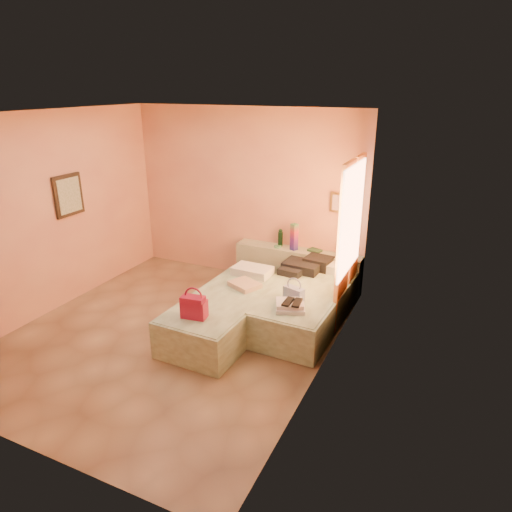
{
  "coord_description": "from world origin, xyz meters",
  "views": [
    {
      "loc": [
        3.22,
        -4.34,
        3.12
      ],
      "look_at": [
        0.82,
        0.85,
        0.95
      ],
      "focal_mm": 32.0,
      "sensor_mm": 36.0,
      "label": 1
    }
  ],
  "objects": [
    {
      "name": "water_bottle",
      "position": [
        0.66,
        2.13,
        0.79
      ],
      "size": [
        0.1,
        0.1,
        0.27
      ],
      "primitive_type": "cylinder",
      "rotation": [
        0.0,
        0.0,
        0.33
      ],
      "color": "#143921",
      "rests_on": "headboard_ledge"
    },
    {
      "name": "towel_stack",
      "position": [
        1.5,
        0.4,
        0.55
      ],
      "size": [
        0.44,
        0.41,
        0.1
      ],
      "primitive_type": "cube",
      "rotation": [
        0.0,
        0.0,
        0.38
      ],
      "color": "silver",
      "rests_on": "bed_right"
    },
    {
      "name": "bed_right",
      "position": [
        1.5,
        1.05,
        0.25
      ],
      "size": [
        0.96,
        2.03,
        0.5
      ],
      "primitive_type": "cube",
      "rotation": [
        0.0,
        0.0,
        -0.03
      ],
      "color": "#C2E4B8",
      "rests_on": "ground"
    },
    {
      "name": "headboard_ledge",
      "position": [
        0.98,
        2.1,
        0.33
      ],
      "size": [
        2.05,
        0.3,
        0.65
      ],
      "primitive_type": "cube",
      "color": "#ABB897",
      "rests_on": "ground"
    },
    {
      "name": "sandal_pair",
      "position": [
        1.52,
        0.39,
        0.61
      ],
      "size": [
        0.19,
        0.25,
        0.03
      ],
      "primitive_type": "cube",
      "rotation": [
        0.0,
        0.0,
        0.02
      ],
      "color": "black",
      "rests_on": "towel_stack"
    },
    {
      "name": "flower_vase",
      "position": [
        1.71,
        2.05,
        0.77
      ],
      "size": [
        0.21,
        0.21,
        0.24
      ],
      "primitive_type": "cube",
      "rotation": [
        0.0,
        0.0,
        -0.19
      ],
      "color": "silver",
      "rests_on": "headboard_ledge"
    },
    {
      "name": "blue_handbag",
      "position": [
        1.44,
        0.68,
        0.59
      ],
      "size": [
        0.29,
        0.19,
        0.17
      ],
      "primitive_type": "cube",
      "rotation": [
        0.0,
        0.0,
        -0.29
      ],
      "color": "#3B518E",
      "rests_on": "bed_right"
    },
    {
      "name": "rainbow_box",
      "position": [
        0.92,
        2.07,
        0.86
      ],
      "size": [
        0.13,
        0.13,
        0.43
      ],
      "primitive_type": "cube",
      "rotation": [
        0.0,
        0.0,
        -0.43
      ],
      "color": "#9F1337",
      "rests_on": "headboard_ledge"
    },
    {
      "name": "ground",
      "position": [
        0.0,
        0.0,
        0.0
      ],
      "size": [
        4.5,
        4.5,
        0.0
      ],
      "primitive_type": "plane",
      "color": "tan",
      "rests_on": "ground"
    },
    {
      "name": "magenta_handbag",
      "position": [
        0.52,
        -0.26,
        0.64
      ],
      "size": [
        0.32,
        0.21,
        0.28
      ],
      "primitive_type": "cube",
      "rotation": [
        0.0,
        0.0,
        0.14
      ],
      "color": "#9F1337",
      "rests_on": "bed_left"
    },
    {
      "name": "green_book",
      "position": [
        1.24,
        2.13,
        0.67
      ],
      "size": [
        0.23,
        0.2,
        0.03
      ],
      "primitive_type": "cube",
      "rotation": [
        0.0,
        0.0,
        -0.29
      ],
      "color": "#284C30",
      "rests_on": "headboard_ledge"
    },
    {
      "name": "clothes_pile",
      "position": [
        1.25,
        1.66,
        0.59
      ],
      "size": [
        0.6,
        0.6,
        0.17
      ],
      "primitive_type": "cube",
      "rotation": [
        0.0,
        0.0,
        -0.04
      ],
      "color": "black",
      "rests_on": "bed_right"
    },
    {
      "name": "small_dish",
      "position": [
        0.65,
        2.06,
        0.66
      ],
      "size": [
        0.13,
        0.13,
        0.03
      ],
      "primitive_type": "cylinder",
      "rotation": [
        0.0,
        0.0,
        0.08
      ],
      "color": "#4D8D66",
      "rests_on": "headboard_ledge"
    },
    {
      "name": "bed_left",
      "position": [
        0.6,
        0.4,
        0.25
      ],
      "size": [
        0.96,
        2.03,
        0.5
      ],
      "primitive_type": "cube",
      "rotation": [
        0.0,
        0.0,
        -0.03
      ],
      "color": "#C2E4B8",
      "rests_on": "ground"
    },
    {
      "name": "khaki_garment",
      "position": [
        0.68,
        0.77,
        0.53
      ],
      "size": [
        0.48,
        0.44,
        0.07
      ],
      "primitive_type": "cube",
      "rotation": [
        0.0,
        0.0,
        -0.42
      ],
      "color": "tan",
      "rests_on": "bed_left"
    },
    {
      "name": "room_walls",
      "position": [
        0.21,
        0.57,
        1.79
      ],
      "size": [
        4.02,
        4.51,
        2.81
      ],
      "color": "#F0B080",
      "rests_on": "ground"
    }
  ]
}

